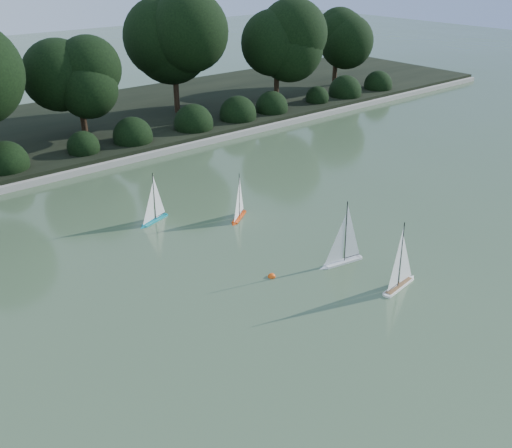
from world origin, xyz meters
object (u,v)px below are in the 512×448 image
object	(u,v)px
sailboat_white_b	(402,275)
race_buoy	(272,277)
sailboat_white_a	(340,254)
sailboat_orange	(238,212)
sailboat_teal	(152,214)

from	to	relation	value
sailboat_white_b	race_buoy	xyz separation A→B (m)	(-1.72, 1.83, -0.23)
sailboat_white_a	sailboat_orange	bearing A→B (deg)	95.45
sailboat_teal	sailboat_orange	bearing A→B (deg)	-34.35
sailboat_white_b	sailboat_orange	distance (m)	4.42
race_buoy	sailboat_teal	bearing A→B (deg)	98.37
sailboat_white_b	sailboat_white_a	bearing A→B (deg)	102.21
sailboat_white_a	sailboat_white_b	bearing A→B (deg)	-77.79
sailboat_orange	sailboat_teal	distance (m)	2.04
sailboat_white_a	sailboat_white_b	distance (m)	1.37
sailboat_white_a	sailboat_white_b	xyz separation A→B (m)	(0.29, -1.34, 0.00)
sailboat_white_b	sailboat_orange	xyz separation A→B (m)	(-0.58, 4.38, -0.04)
sailboat_white_a	sailboat_teal	world-z (taller)	sailboat_white_a
sailboat_white_b	sailboat_orange	size ratio (longest dim) A/B	1.23
sailboat_white_b	sailboat_teal	xyz separation A→B (m)	(-2.26, 5.53, -0.03)
sailboat_white_b	race_buoy	distance (m)	2.52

